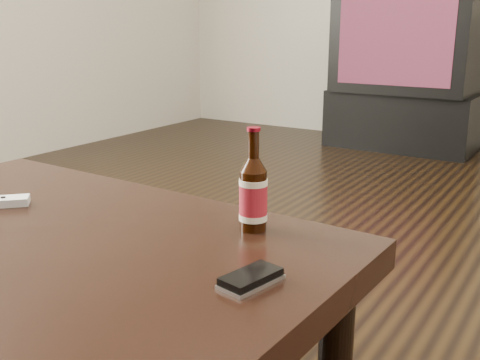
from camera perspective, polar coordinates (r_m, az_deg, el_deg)
The scene contains 5 objects.
tv_stand at distance 3.98m, azimuth 16.11°, elevation 5.88°, with size 0.95×0.48×0.38m, color black.
tv at distance 3.93m, azimuth 16.68°, elevation 13.33°, with size 0.88×0.56×0.65m.
coffee_table at distance 1.17m, azimuth -18.62°, elevation -7.38°, with size 1.17×0.71×0.43m.
beer_bottle at distance 1.07m, azimuth 1.36°, elevation -1.47°, with size 0.07×0.07×0.20m.
phone at distance 0.87m, azimuth 1.11°, elevation -10.00°, with size 0.07×0.11×0.02m.
Camera 1 is at (0.52, -1.07, 0.81)m, focal length 42.00 mm.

